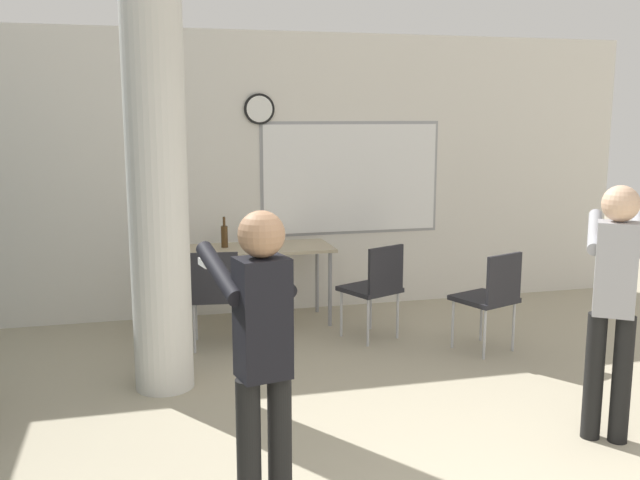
# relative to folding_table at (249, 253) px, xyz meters

# --- Properties ---
(wall_back) EXTENTS (8.00, 0.15, 2.80)m
(wall_back) POSITION_rel_folding_table_xyz_m (0.20, 0.48, 0.70)
(wall_back) COLOR silver
(wall_back) RESTS_ON ground_plane
(support_pillar) EXTENTS (0.43, 0.43, 2.80)m
(support_pillar) POSITION_rel_folding_table_xyz_m (-0.87, -1.44, 0.70)
(support_pillar) COLOR silver
(support_pillar) RESTS_ON ground_plane
(folding_table) EXTENTS (1.58, 0.62, 0.75)m
(folding_table) POSITION_rel_folding_table_xyz_m (0.00, 0.00, 0.00)
(folding_table) COLOR tan
(folding_table) RESTS_ON ground_plane
(bottle_on_table) EXTENTS (0.06, 0.06, 0.29)m
(bottle_on_table) POSITION_rel_folding_table_xyz_m (-0.22, 0.06, 0.17)
(bottle_on_table) COLOR #4C3319
(bottle_on_table) RESTS_ON folding_table
(chair_table_left) EXTENTS (0.49, 0.49, 0.87)m
(chair_table_left) POSITION_rel_folding_table_xyz_m (-0.40, -0.64, -0.18)
(chair_table_left) COLOR #232328
(chair_table_left) RESTS_ON ground_plane
(chair_table_right) EXTENTS (0.58, 0.58, 0.87)m
(chair_table_right) POSITION_rel_folding_table_xyz_m (1.01, -0.75, -0.18)
(chair_table_right) COLOR #232328
(chair_table_right) RESTS_ON ground_plane
(chair_mid_room) EXTENTS (0.57, 0.57, 0.87)m
(chair_mid_room) POSITION_rel_folding_table_xyz_m (1.85, -1.32, -0.18)
(chair_mid_room) COLOR #232328
(chair_mid_room) RESTS_ON ground_plane
(person_playing_front) EXTENTS (0.43, 0.62, 1.58)m
(person_playing_front) POSITION_rel_folding_table_xyz_m (-0.48, -3.46, 0.24)
(person_playing_front) COLOR black
(person_playing_front) RESTS_ON ground_plane
(person_playing_side) EXTENTS (0.57, 0.65, 1.59)m
(person_playing_side) POSITION_rel_folding_table_xyz_m (1.77, -2.99, 0.24)
(person_playing_side) COLOR black
(person_playing_side) RESTS_ON ground_plane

